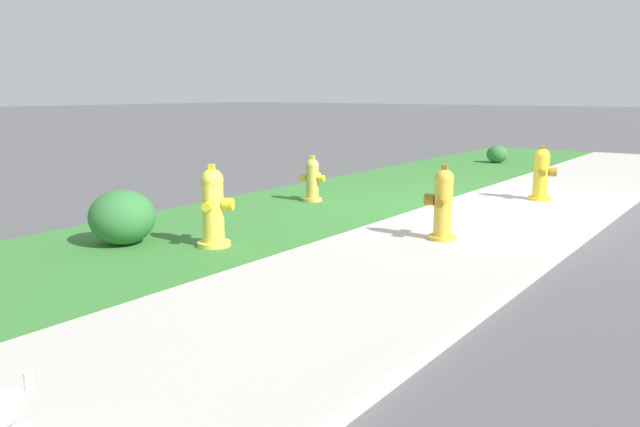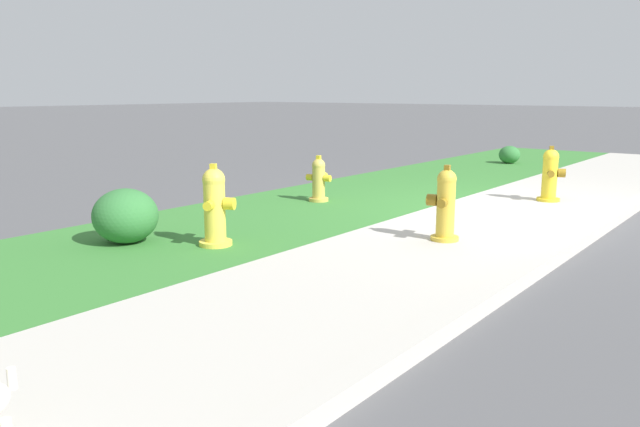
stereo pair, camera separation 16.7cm
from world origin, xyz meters
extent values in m
plane|color=#515154|center=(0.00, 0.00, 0.00)|extent=(120.00, 120.00, 0.00)
cube|color=#BCB7AD|center=(0.00, 0.00, 0.01)|extent=(18.00, 2.05, 0.01)
cube|color=#387A33|center=(0.00, 2.34, 0.00)|extent=(18.00, 2.63, 0.01)
cube|color=#BCB7AD|center=(0.00, -1.10, 0.06)|extent=(18.00, 0.16, 0.12)
cylinder|color=yellow|center=(1.13, -0.03, 0.03)|extent=(0.31, 0.31, 0.05)
cylinder|color=yellow|center=(1.13, -0.03, 0.33)|extent=(0.20, 0.20, 0.57)
sphere|color=yellow|center=(1.13, -0.03, 0.62)|extent=(0.21, 0.21, 0.21)
cube|color=olive|center=(1.13, -0.03, 0.74)|extent=(0.07, 0.07, 0.06)
cylinder|color=olive|center=(1.26, 0.03, 0.40)|extent=(0.12, 0.12, 0.09)
cylinder|color=olive|center=(0.99, -0.09, 0.40)|extent=(0.12, 0.12, 0.09)
cylinder|color=olive|center=(1.19, -0.17, 0.40)|extent=(0.15, 0.14, 0.12)
cylinder|color=yellow|center=(-3.43, 1.74, 0.03)|extent=(0.33, 0.33, 0.05)
cylinder|color=yellow|center=(-3.43, 1.74, 0.35)|extent=(0.21, 0.21, 0.61)
sphere|color=yellow|center=(-3.43, 1.74, 0.66)|extent=(0.22, 0.22, 0.22)
cube|color=yellow|center=(-3.43, 1.74, 0.79)|extent=(0.08, 0.08, 0.06)
cylinder|color=yellow|center=(-3.30, 1.80, 0.43)|extent=(0.12, 0.12, 0.09)
cylinder|color=yellow|center=(-3.57, 1.67, 0.43)|extent=(0.12, 0.12, 0.09)
cylinder|color=yellow|center=(-3.36, 1.60, 0.43)|extent=(0.15, 0.14, 0.12)
cylinder|color=gold|center=(-1.86, 0.04, 0.03)|extent=(0.29, 0.29, 0.05)
cylinder|color=gold|center=(-1.86, 0.04, 0.34)|extent=(0.18, 0.18, 0.59)
sphere|color=gold|center=(-1.86, 0.04, 0.64)|extent=(0.19, 0.19, 0.19)
cube|color=olive|center=(-1.86, 0.04, 0.75)|extent=(0.07, 0.07, 0.06)
cylinder|color=olive|center=(-2.00, 0.01, 0.41)|extent=(0.11, 0.11, 0.09)
cylinder|color=olive|center=(-1.73, 0.06, 0.41)|extent=(0.11, 0.11, 0.09)
cylinder|color=olive|center=(-1.89, 0.18, 0.41)|extent=(0.14, 0.12, 0.12)
cylinder|color=gold|center=(-0.82, 2.49, 0.03)|extent=(0.27, 0.27, 0.05)
cylinder|color=gold|center=(-0.82, 2.49, 0.28)|extent=(0.18, 0.18, 0.45)
sphere|color=gold|center=(-0.82, 2.49, 0.50)|extent=(0.18, 0.18, 0.18)
cube|color=yellow|center=(-0.82, 2.49, 0.61)|extent=(0.07, 0.07, 0.06)
cylinder|color=yellow|center=(-0.84, 2.62, 0.33)|extent=(0.11, 0.11, 0.09)
cylinder|color=yellow|center=(-0.79, 2.36, 0.33)|extent=(0.11, 0.11, 0.09)
cylinder|color=yellow|center=(-0.68, 2.52, 0.33)|extent=(0.12, 0.14, 0.12)
cylinder|color=silver|center=(-6.35, -0.14, 0.27)|extent=(0.04, 0.04, 0.10)
ellipsoid|color=#337538|center=(5.31, 2.15, 0.19)|extent=(0.44, 0.44, 0.37)
ellipsoid|color=#337538|center=(-3.90, 2.53, 0.28)|extent=(0.65, 0.65, 0.55)
camera|label=1|loc=(-7.62, -2.62, 1.50)|focal=35.00mm
camera|label=2|loc=(-7.52, -2.76, 1.50)|focal=35.00mm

